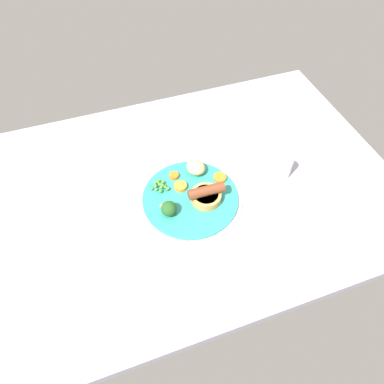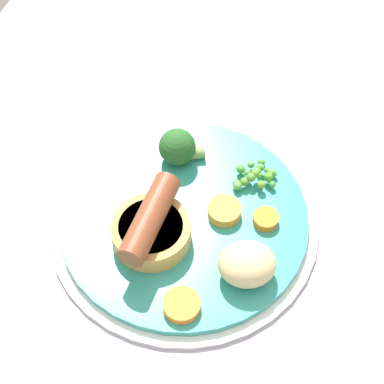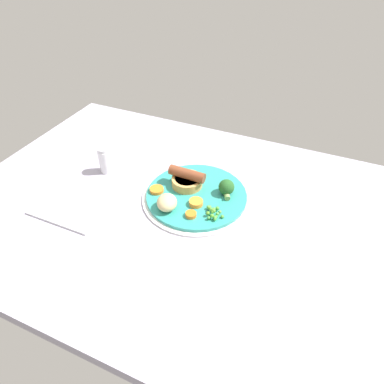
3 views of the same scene
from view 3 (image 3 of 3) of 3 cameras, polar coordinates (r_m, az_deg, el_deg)
dining_table at (r=88.13cm, az=-3.12°, el=-2.82°), size 110.00×80.00×3.00cm
dinner_plate at (r=88.62cm, az=0.76°, el=-0.68°), size 28.19×28.19×1.40cm
sausage_pudding at (r=89.52cm, az=-0.83°, el=2.14°), size 9.73×8.05×5.09cm
pea_pile at (r=81.68cm, az=3.53°, el=-3.31°), size 5.03×4.62×1.89cm
broccoli_floret_near at (r=87.31cm, az=5.77°, el=0.74°), size 4.06×5.05×4.06cm
potato_chunk_1 at (r=82.98cm, az=-4.31°, el=-1.72°), size 6.71×7.10×3.67cm
carrot_slice_0 at (r=84.53cm, az=0.67°, el=-1.77°), size 4.89×4.89×1.20cm
carrot_slice_1 at (r=81.54cm, az=-0.18°, el=-3.77°), size 3.75×3.75×0.98cm
carrot_slice_3 at (r=89.00cm, az=-5.91°, el=0.37°), size 4.36×4.36×0.94cm
fork at (r=88.32cm, az=-21.68°, el=-4.58°), size 18.00×1.63×0.60cm
salt_shaker at (r=98.99cm, az=-14.33°, el=5.19°), size 3.40×3.40×7.75cm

